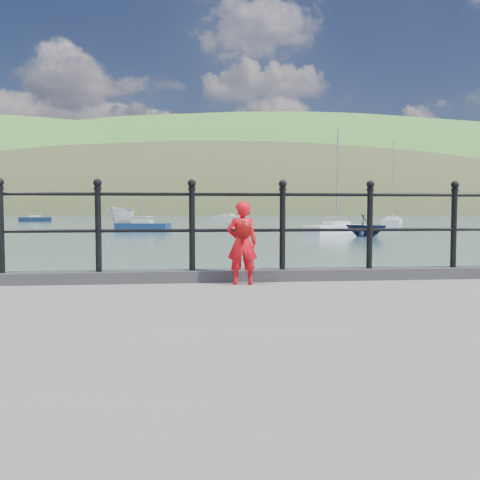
{
  "coord_description": "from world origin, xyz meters",
  "views": [
    {
      "loc": [
        -0.65,
        -6.81,
        1.95
      ],
      "look_at": [
        0.03,
        -0.2,
        1.55
      ],
      "focal_mm": 38.0,
      "sensor_mm": 36.0,
      "label": 1
    }
  ],
  "objects": [
    {
      "name": "sailboat_far",
      "position": [
        25.43,
        55.91,
        0.34
      ],
      "size": [
        5.33,
        7.87,
        10.86
      ],
      "rotation": [
        0.0,
        0.0,
        1.11
      ],
      "color": "silver",
      "rests_on": "ground"
    },
    {
      "name": "child",
      "position": [
        0.03,
        -0.47,
        1.54
      ],
      "size": [
        0.39,
        0.31,
        1.06
      ],
      "rotation": [
        0.0,
        0.0,
        3.16
      ],
      "color": "red",
      "rests_on": "quay"
    },
    {
      "name": "kerb",
      "position": [
        0.0,
        -0.15,
        1.07
      ],
      "size": [
        60.0,
        0.3,
        0.15
      ],
      "primitive_type": "cube",
      "color": "#28282B",
      "rests_on": "quay"
    },
    {
      "name": "ground",
      "position": [
        0.0,
        0.0,
        0.0
      ],
      "size": [
        600.0,
        600.0,
        0.0
      ],
      "primitive_type": "plane",
      "color": "#2D4251",
      "rests_on": "ground"
    },
    {
      "name": "sailboat_deep",
      "position": [
        7.16,
        93.05,
        0.34
      ],
      "size": [
        6.5,
        5.31,
        9.61
      ],
      "rotation": [
        0.0,
        0.0,
        -0.6
      ],
      "color": "white",
      "rests_on": "ground"
    },
    {
      "name": "sailboat_port",
      "position": [
        -4.7,
        39.5,
        0.34
      ],
      "size": [
        5.08,
        3.01,
        7.19
      ],
      "rotation": [
        0.0,
        0.0,
        -0.32
      ],
      "color": "navy",
      "rests_on": "ground"
    },
    {
      "name": "far_shore",
      "position": [
        38.34,
        239.41,
        -22.57
      ],
      "size": [
        830.0,
        200.0,
        156.0
      ],
      "color": "#333A21",
      "rests_on": "ground"
    },
    {
      "name": "sailboat_left",
      "position": [
        -24.67,
        76.24,
        0.34
      ],
      "size": [
        4.95,
        2.3,
        6.97
      ],
      "rotation": [
        0.0,
        0.0,
        0.18
      ],
      "color": "black",
      "rests_on": "ground"
    },
    {
      "name": "railing",
      "position": [
        0.0,
        -0.15,
        1.82
      ],
      "size": [
        18.11,
        0.11,
        1.2
      ],
      "color": "black",
      "rests_on": "kerb"
    },
    {
      "name": "launch_navy",
      "position": [
        12.05,
        28.52,
        0.8
      ],
      "size": [
        4.0,
        3.97,
        1.59
      ],
      "primitive_type": "imported",
      "rotation": [
        0.0,
        0.0,
        0.84
      ],
      "color": "black",
      "rests_on": "ground"
    },
    {
      "name": "sailboat_near",
      "position": [
        11.13,
        32.53,
        0.34
      ],
      "size": [
        6.0,
        4.93,
        8.46
      ],
      "rotation": [
        0.0,
        0.0,
        0.61
      ],
      "color": "white",
      "rests_on": "ground"
    },
    {
      "name": "launch_white",
      "position": [
        -8.23,
        52.7,
        1.11
      ],
      "size": [
        3.45,
        6.12,
        2.23
      ],
      "primitive_type": "imported",
      "rotation": [
        0.0,
        0.0,
        -0.23
      ],
      "color": "silver",
      "rests_on": "ground"
    }
  ]
}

